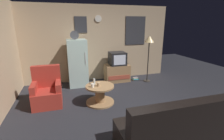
% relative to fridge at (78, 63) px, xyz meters
% --- Properties ---
extents(ground_plane, '(12.00, 12.00, 0.00)m').
position_rel_fridge_xyz_m(ground_plane, '(0.76, -1.99, -0.75)').
color(ground_plane, '#232328').
extents(wall_with_art, '(5.20, 0.12, 2.58)m').
position_rel_fridge_xyz_m(wall_with_art, '(0.77, 0.46, 0.54)').
color(wall_with_art, tan).
rests_on(wall_with_art, ground_plane).
extents(fridge, '(0.60, 0.62, 1.77)m').
position_rel_fridge_xyz_m(fridge, '(0.00, 0.00, 0.00)').
color(fridge, silver).
rests_on(fridge, ground_plane).
extents(tv_stand, '(0.84, 0.53, 0.59)m').
position_rel_fridge_xyz_m(tv_stand, '(1.34, 0.02, -0.46)').
color(tv_stand, '#9E754C').
rests_on(tv_stand, ground_plane).
extents(crt_tv, '(0.54, 0.51, 0.44)m').
position_rel_fridge_xyz_m(crt_tv, '(1.35, 0.02, 0.06)').
color(crt_tv, black).
rests_on(crt_tv, tv_stand).
extents(standing_lamp, '(0.32, 0.32, 1.59)m').
position_rel_fridge_xyz_m(standing_lamp, '(2.36, -0.30, 0.60)').
color(standing_lamp, '#332D28').
rests_on(standing_lamp, ground_plane).
extents(coffee_table, '(0.72, 0.72, 0.47)m').
position_rel_fridge_xyz_m(coffee_table, '(0.41, -1.44, -0.52)').
color(coffee_table, '#9E754C').
rests_on(coffee_table, ground_plane).
extents(wine_glass, '(0.05, 0.05, 0.15)m').
position_rel_fridge_xyz_m(wine_glass, '(0.29, -1.31, -0.21)').
color(wine_glass, silver).
rests_on(wine_glass, coffee_table).
extents(mug_ceramic_white, '(0.08, 0.08, 0.09)m').
position_rel_fridge_xyz_m(mug_ceramic_white, '(0.21, -1.50, -0.24)').
color(mug_ceramic_white, silver).
rests_on(mug_ceramic_white, coffee_table).
extents(mug_ceramic_tan, '(0.08, 0.08, 0.09)m').
position_rel_fridge_xyz_m(mug_ceramic_tan, '(0.37, -1.47, -0.24)').
color(mug_ceramic_tan, tan).
rests_on(mug_ceramic_tan, coffee_table).
extents(armchair, '(0.68, 0.68, 0.96)m').
position_rel_fridge_xyz_m(armchair, '(-0.87, -1.12, -0.42)').
color(armchair, '#A52D23').
rests_on(armchair, ground_plane).
extents(couch, '(1.70, 0.80, 0.92)m').
position_rel_fridge_xyz_m(couch, '(1.17, -3.32, -0.44)').
color(couch, black).
rests_on(couch, ground_plane).
extents(book_stack, '(0.22, 0.17, 0.09)m').
position_rel_fridge_xyz_m(book_stack, '(2.02, -0.06, -0.71)').
color(book_stack, olive).
rests_on(book_stack, ground_plane).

